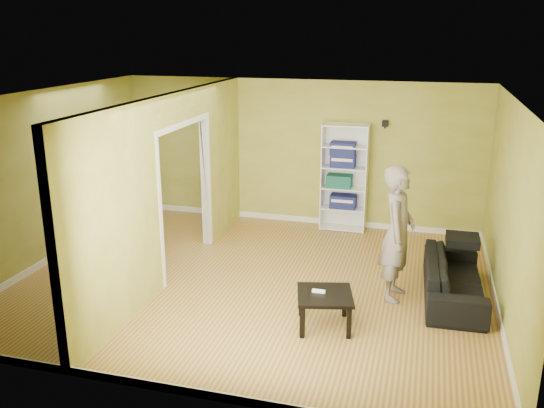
{
  "coord_description": "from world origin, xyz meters",
  "views": [
    {
      "loc": [
        2.23,
        -7.18,
        3.43
      ],
      "look_at": [
        0.2,
        0.2,
        1.1
      ],
      "focal_mm": 38.0,
      "sensor_mm": 36.0,
      "label": 1
    }
  ],
  "objects": [
    {
      "name": "partition",
      "position": [
        -1.2,
        0.0,
        1.3
      ],
      "size": [
        0.22,
        5.5,
        2.6
      ],
      "primitive_type": null,
      "color": "#B4B756",
      "rests_on": "ground"
    },
    {
      "name": "paper_box_teal",
      "position": [
        0.78,
        2.56,
        0.88
      ],
      "size": [
        0.43,
        0.28,
        0.22
      ],
      "primitive_type": "cube",
      "color": "#236C59",
      "rests_on": "bookshelf"
    },
    {
      "name": "room_shell",
      "position": [
        0.0,
        0.0,
        1.3
      ],
      "size": [
        6.5,
        6.5,
        6.5
      ],
      "color": "#AF9039",
      "rests_on": "ground"
    },
    {
      "name": "wall_speaker",
      "position": [
        1.5,
        2.69,
        1.9
      ],
      "size": [
        0.1,
        0.1,
        0.1
      ],
      "primitive_type": "cube",
      "color": "black",
      "rests_on": "room_shell"
    },
    {
      "name": "bookshelf",
      "position": [
        0.86,
        2.6,
        0.94
      ],
      "size": [
        0.79,
        0.35,
        1.89
      ],
      "color": "white",
      "rests_on": "ground"
    },
    {
      "name": "chair_near",
      "position": [
        -2.66,
        0.17,
        0.49
      ],
      "size": [
        0.58,
        0.58,
        0.98
      ],
      "primitive_type": null,
      "rotation": [
        0.0,
        0.0,
        0.37
      ],
      "color": "tan",
      "rests_on": "ground"
    },
    {
      "name": "game_controller",
      "position": [
        1.11,
        -1.02,
        0.45
      ],
      "size": [
        0.16,
        0.04,
        0.03
      ],
      "primitive_type": "cube",
      "color": "white",
      "rests_on": "coffee_table"
    },
    {
      "name": "paper_box_navy_b",
      "position": [
        0.83,
        2.56,
        1.25
      ],
      "size": [
        0.42,
        0.28,
        0.22
      ],
      "primitive_type": "cube",
      "color": "navy",
      "rests_on": "bookshelf"
    },
    {
      "name": "paper_box_navy_a",
      "position": [
        0.86,
        2.56,
        0.51
      ],
      "size": [
        0.45,
        0.29,
        0.23
      ],
      "primitive_type": "cube",
      "color": "navy",
      "rests_on": "bookshelf"
    },
    {
      "name": "chair_left",
      "position": [
        -3.33,
        0.69,
        0.46
      ],
      "size": [
        0.54,
        0.54,
        0.93
      ],
      "primitive_type": null,
      "rotation": [
        0.0,
        0.0,
        -1.23
      ],
      "color": "#D1B47C",
      "rests_on": "ground"
    },
    {
      "name": "dining_table",
      "position": [
        -2.64,
        0.72,
        0.72
      ],
      "size": [
        1.28,
        0.85,
        0.8
      ],
      "rotation": [
        0.0,
        0.0,
        -0.06
      ],
      "color": "tan",
      "rests_on": "ground"
    },
    {
      "name": "person",
      "position": [
        1.94,
        0.01,
        1.05
      ],
      "size": [
        0.81,
        0.66,
        2.11
      ],
      "primitive_type": "imported",
      "rotation": [
        0.0,
        0.0,
        1.49
      ],
      "color": "slate",
      "rests_on": "ground"
    },
    {
      "name": "coffee_table",
      "position": [
        1.19,
        -1.03,
        0.36
      ],
      "size": [
        0.65,
        0.65,
        0.43
      ],
      "rotation": [
        0.0,
        0.0,
        0.24
      ],
      "color": "black",
      "rests_on": "ground"
    },
    {
      "name": "paper_box_navy_c",
      "position": [
        0.82,
        2.56,
        1.47
      ],
      "size": [
        0.43,
        0.28,
        0.22
      ],
      "primitive_type": "cube",
      "color": "#171157",
      "rests_on": "bookshelf"
    },
    {
      "name": "sofa",
      "position": [
        2.7,
        0.2,
        0.36
      ],
      "size": [
        1.92,
        0.87,
        0.72
      ],
      "primitive_type": "imported",
      "rotation": [
        0.0,
        0.0,
        1.61
      ],
      "color": "black",
      "rests_on": "ground"
    },
    {
      "name": "chair_far",
      "position": [
        -2.6,
        1.39,
        0.49
      ],
      "size": [
        0.49,
        0.49,
        0.97
      ],
      "primitive_type": null,
      "rotation": [
        0.0,
        0.0,
        3.05
      ],
      "color": "#DAC489",
      "rests_on": "ground"
    }
  ]
}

